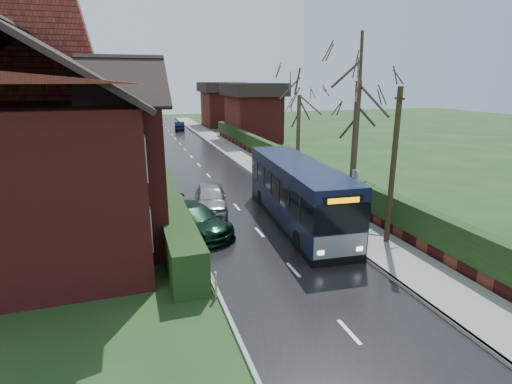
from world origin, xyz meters
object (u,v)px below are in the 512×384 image
object	(u,v)px
car_silver	(210,198)
bus_stop_sign	(354,192)
bus	(298,194)
telegraph_pole	(393,168)
car_green	(193,219)
brick_house	(49,139)

from	to	relation	value
car_silver	bus_stop_sign	world-z (taller)	bus_stop_sign
bus	telegraph_pole	world-z (taller)	telegraph_pole
bus	bus_stop_sign	world-z (taller)	bus_stop_sign
car_green	bus_stop_sign	bearing A→B (deg)	-42.73
car_silver	car_green	size ratio (longest dim) A/B	0.91
brick_house	telegraph_pole	size ratio (longest dim) A/B	2.21
bus	brick_house	bearing A→B (deg)	173.68
bus_stop_sign	bus	bearing A→B (deg)	125.18
car_green	bus_stop_sign	xyz separation A→B (m)	(6.87, -2.39, 1.33)
brick_house	car_green	bearing A→B (deg)	-17.90
car_green	bus	bearing A→B (deg)	-25.62
bus_stop_sign	telegraph_pole	bearing A→B (deg)	-63.28
car_silver	telegraph_pole	bearing A→B (deg)	-36.91
bus	telegraph_pole	size ratio (longest dim) A/B	1.53
bus	car_green	size ratio (longest dim) A/B	2.16
car_silver	telegraph_pole	world-z (taller)	telegraph_pole
bus	car_silver	bearing A→B (deg)	144.05
brick_house	telegraph_pole	distance (m)	14.72
brick_house	car_silver	distance (m)	8.17
brick_house	bus	xyz separation A→B (m)	(10.93, -2.07, -2.88)
telegraph_pole	car_green	bearing A→B (deg)	167.12
car_silver	bus_stop_sign	distance (m)	7.75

